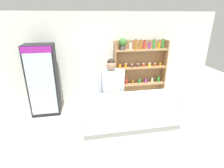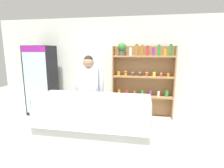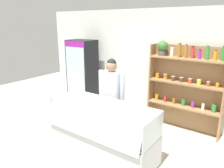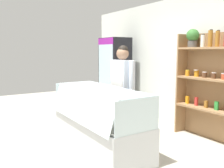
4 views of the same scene
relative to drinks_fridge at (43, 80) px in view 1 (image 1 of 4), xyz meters
name	(u,v)px [view 1 (image 1 of 4)]	position (x,y,z in m)	size (l,w,h in m)	color
ground_plane	(123,139)	(1.84, -1.55, -0.96)	(12.00, 12.00, 0.00)	#B7B2A3
back_wall	(108,59)	(1.84, 0.57, 0.39)	(6.80, 0.10, 2.70)	silver
drinks_fridge	(43,80)	(0.00, 0.00, 0.00)	(0.75, 0.56, 1.92)	black
shelving_unit	(138,67)	(2.76, 0.30, 0.16)	(1.62, 0.29, 1.99)	#9E754C
deli_display_case	(129,127)	(1.95, -1.57, -0.65)	(2.00, 0.81, 1.01)	silver
shop_clerk	(111,88)	(1.69, -0.93, 0.05)	(0.63, 0.25, 1.69)	#2D2D38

